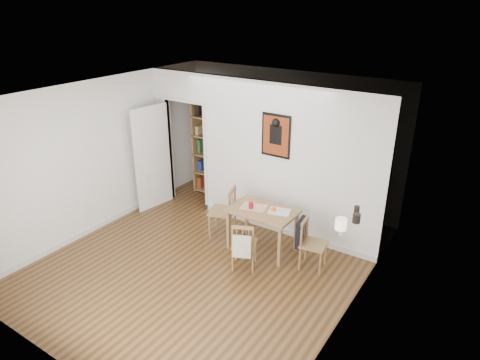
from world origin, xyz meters
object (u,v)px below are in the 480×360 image
Objects in this scene: fireplace at (350,261)px; notebook at (279,212)px; ceramic_jar_b at (357,209)px; chair_left at (222,212)px; ceramic_jar_a at (356,218)px; orange_fruit at (273,209)px; chair_right at (312,244)px; bookshelf at (214,147)px; red_glass at (251,206)px; mantel_lamp at (341,225)px; chair_front at (244,244)px; dining_table at (263,215)px.

fireplace is 1.46m from notebook.
fireplace is 13.28× the size of ceramic_jar_b.
chair_left is 7.41× the size of ceramic_jar_a.
orange_fruit is 0.62× the size of ceramic_jar_a.
chair_right is at bearing 149.49° from fireplace.
bookshelf is at bearing 154.21° from chair_right.
mantel_lamp is at bearing -23.14° from red_glass.
chair_left is 0.73× the size of fireplace.
bookshelf reaches higher than chair_front.
dining_table is 1.34× the size of chair_front.
chair_right is 0.39× the size of bookshelf.
bookshelf reaches higher than ceramic_jar_a.
mantel_lamp is at bearing -87.35° from ceramic_jar_b.
ceramic_jar_a is 0.29m from ceramic_jar_b.
chair_front is at bearing -67.94° from red_glass.
chair_right is 8.01× the size of red_glass.
dining_table is at bearing 93.01° from chair_front.
chair_front is 6.44× the size of ceramic_jar_a.
chair_right is 0.71m from notebook.
bookshelf is 20.71× the size of red_glass.
chair_left is at bearing 178.94° from dining_table.
orange_fruit is 0.81× the size of ceramic_jar_b.
chair_left is at bearing 160.91° from mantel_lamp.
bookshelf is (-1.15, 1.33, 0.57)m from chair_left.
bookshelf is 4.01m from fireplace.
orange_fruit is 0.23× the size of notebook.
notebook is (-1.35, 0.53, 0.11)m from fireplace.
mantel_lamp reaches higher than ceramic_jar_b.
bookshelf reaches higher than dining_table.
chair_left reaches higher than orange_fruit.
fireplace reaches higher than orange_fruit.
chair_left is (-0.80, 0.01, -0.18)m from dining_table.
dining_table is at bearing -1.06° from chair_left.
fireplace is 0.77m from mantel_lamp.
mantel_lamp is (3.50, -2.14, 0.27)m from bookshelf.
chair_left is 4.12× the size of mantel_lamp.
fireplace reaches higher than red_glass.
ceramic_jar_a is at bearing 93.75° from fireplace.
chair_front is 2.83m from bookshelf.
notebook is 1.51m from ceramic_jar_a.
ceramic_jar_a reaches higher than red_glass.
fireplace is 0.61m from ceramic_jar_a.
bookshelf is at bearing 153.22° from fireplace.
notebook is 1.36m from ceramic_jar_b.
notebook is at bearing -29.77° from bookshelf.
mantel_lamp is 2.34× the size of ceramic_jar_b.
chair_right reaches higher than dining_table.
chair_right is 1.02× the size of chair_front.
fireplace is (2.41, -0.47, 0.16)m from chair_left.
orange_fruit is (0.14, 0.63, 0.36)m from chair_front.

